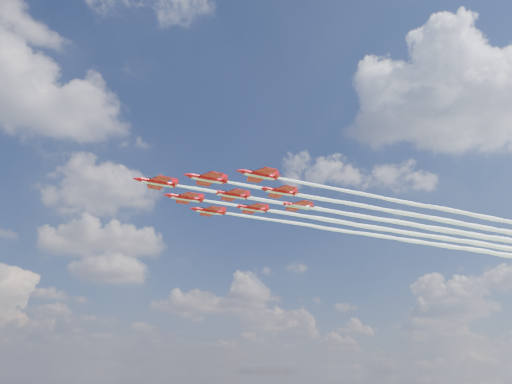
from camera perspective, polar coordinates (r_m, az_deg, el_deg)
jet_lead at (r=148.67m, az=13.14°, el=-2.91°), size 135.18×9.32×2.72m
jet_row2_port at (r=149.64m, az=17.84°, el=-2.58°), size 135.18×9.32×2.72m
jet_row2_starb at (r=160.28m, az=14.08°, el=-4.06°), size 135.18×9.32×2.72m
jet_row3_port at (r=151.60m, az=22.44°, el=-2.23°), size 135.18×9.32×2.72m
jet_row3_centre at (r=161.39m, az=18.43°, el=-3.73°), size 135.18×9.32×2.72m
jet_row3_starb at (r=171.98m, az=14.89°, el=-5.04°), size 135.18×9.32×2.72m
jet_row4_port at (r=163.42m, az=22.70°, el=-3.40°), size 135.18×9.32×2.72m
jet_row4_starb at (r=173.22m, az=18.95°, el=-4.73°), size 135.18×9.32×2.72m
jet_tail at (r=175.31m, az=22.92°, el=-4.41°), size 135.18×9.32×2.72m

